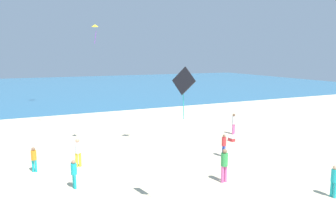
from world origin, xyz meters
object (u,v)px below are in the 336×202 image
person_7 (34,158)px  person_6 (224,163)px  person_8 (234,122)px  person_3 (78,150)px  person_4 (74,172)px  person_0 (334,179)px  kite_yellow (95,26)px  cooler_box (231,139)px  person_1 (224,144)px  kite_black (184,82)px

person_7 → person_6: bearing=-93.2°
person_8 → person_6: bearing=110.9°
person_3 → person_7: 2.30m
person_4 → person_6: size_ratio=0.82×
person_4 → person_6: (6.90, -2.29, 0.18)m
person_4 → person_0: bearing=-41.5°
person_8 → kite_yellow: 12.83m
cooler_box → kite_yellow: kite_yellow is taller
person_8 → kite_yellow: bearing=57.3°
cooler_box → person_0: (-1.14, -9.16, 0.71)m
person_0 → kite_yellow: bearing=128.4°
person_1 → person_7: (-10.81, 2.09, -0.03)m
cooler_box → person_0: size_ratio=0.36×
person_0 → person_6: 4.85m
cooler_box → kite_black: (-8.06, -7.98, 5.17)m
cooler_box → person_7: person_7 is taller
person_4 → kite_black: size_ratio=0.72×
kite_yellow → person_1: bearing=-34.8°
person_8 → cooler_box: bearing=110.0°
kite_yellow → person_4: bearing=-111.9°
person_3 → person_1: bearing=83.0°
person_6 → kite_yellow: 11.62m
person_4 → person_8: bearing=8.4°
person_3 → person_7: size_ratio=1.19×
person_7 → person_8: size_ratio=0.82×
person_3 → person_7: person_3 is taller
person_1 → kite_yellow: (-6.81, 4.72, 7.30)m
person_8 → kite_black: 14.08m
cooler_box → person_8: person_8 is taller
cooler_box → person_1: (-2.52, -2.67, 0.69)m
person_7 → person_8: (14.65, 2.15, 0.17)m
person_1 → person_8: 5.72m
person_4 → cooler_box: bearing=3.8°
person_0 → person_8: (2.46, 10.74, 0.12)m
person_0 → kite_yellow: size_ratio=1.22×
person_1 → kite_yellow: size_ratio=1.19×
kite_yellow → person_6: bearing=-59.5°
cooler_box → person_1: size_ratio=0.37×
kite_yellow → kite_black: (1.27, -10.04, -2.81)m
person_6 → person_7: size_ratio=1.24×
person_6 → person_8: person_6 is taller
person_0 → person_7: bearing=147.1°
person_6 → person_8: 9.54m
person_3 → cooler_box: bearing=99.6°
person_6 → person_7: 10.13m
person_0 → person_1: person_0 is taller
cooler_box → person_7: (-13.33, -0.57, 0.66)m
person_6 → kite_black: kite_black is taller
cooler_box → person_4: bearing=-162.9°
person_1 → person_0: bearing=99.8°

